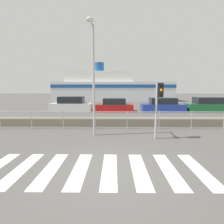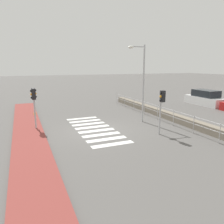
% 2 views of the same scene
% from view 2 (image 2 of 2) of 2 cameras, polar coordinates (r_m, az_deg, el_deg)
% --- Properties ---
extents(ground_plane, '(160.00, 160.00, 0.00)m').
position_cam_2_polar(ground_plane, '(14.27, -4.11, -4.84)').
color(ground_plane, '#565451').
extents(sidewalk_brick, '(24.00, 1.80, 0.12)m').
position_cam_2_polar(sidewalk_brick, '(13.59, -20.82, -6.26)').
color(sidewalk_brick, brown).
rests_on(sidewalk_brick, ground_plane).
extents(crosswalk, '(6.75, 2.40, 0.01)m').
position_cam_2_polar(crosswalk, '(14.64, -4.62, -4.40)').
color(crosswalk, silver).
rests_on(crosswalk, ground_plane).
extents(seawall, '(19.39, 0.55, 0.55)m').
position_cam_2_polar(seawall, '(17.15, 16.01, -1.43)').
color(seawall, slate).
rests_on(seawall, ground_plane).
extents(harbor_fence, '(17.49, 0.04, 1.13)m').
position_cam_2_polar(harbor_fence, '(16.53, 13.73, -0.14)').
color(harbor_fence, '#B2B2B5').
rests_on(harbor_fence, ground_plane).
extents(traffic_light_near, '(0.58, 0.41, 2.71)m').
position_cam_2_polar(traffic_light_near, '(14.82, -19.75, 3.50)').
color(traffic_light_near, '#B2B2B5').
rests_on(traffic_light_near, ground_plane).
extents(traffic_light_far, '(0.34, 0.32, 2.71)m').
position_cam_2_polar(traffic_light_far, '(13.27, 12.80, 2.43)').
color(traffic_light_far, '#B2B2B5').
rests_on(traffic_light_far, ground_plane).
extents(streetlamp, '(0.32, 1.34, 5.57)m').
position_cam_2_polar(streetlamp, '(15.97, 7.42, 9.70)').
color(streetlamp, '#B2B2B5').
rests_on(streetlamp, ground_plane).
extents(parked_car_white, '(4.39, 1.83, 1.58)m').
position_cam_2_polar(parked_car_white, '(25.33, 23.19, 3.26)').
color(parked_car_white, silver).
rests_on(parked_car_white, ground_plane).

